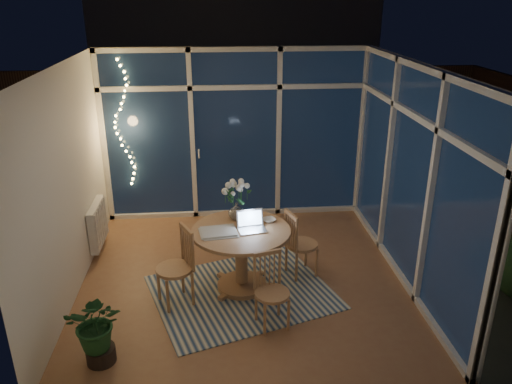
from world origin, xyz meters
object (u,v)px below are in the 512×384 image
Objects in this scene: potted_plant at (97,329)px; flower_vase at (237,211)px; chair_left at (174,267)px; chair_front at (272,292)px; chair_right at (302,243)px; dining_table at (241,259)px; laptop at (252,221)px.

flower_vase is at bearing 46.42° from potted_plant.
chair_left reaches higher than chair_front.
chair_right is 1.06× the size of chair_front.
dining_table reaches higher than potted_plant.
potted_plant is (-1.71, -0.41, -0.04)m from chair_front.
laptop reaches higher than potted_plant.
dining_table is 1.51× the size of potted_plant.
dining_table is 5.46× the size of flower_vase.
chair_right is at bearing 82.95° from chair_left.
chair_front is at bearing -73.53° from flower_vase.
chair_right is at bearing 49.19° from chair_front.
flower_vase reaches higher than chair_right.
flower_vase is 2.09m from potted_plant.
potted_plant is (-2.19, -1.41, -0.07)m from chair_right.
chair_right is at bearing -3.74° from flower_vase.
laptop is at bearing 86.93° from chair_front.
chair_right is at bearing 14.37° from laptop.
chair_front reaches higher than dining_table.
laptop reaches higher than chair_front.
laptop reaches higher than chair_right.
chair_right is 2.61m from potted_plant.
chair_left is at bearing 139.07° from chair_front.
dining_table is at bearing 90.04° from chair_right.
chair_left is (-0.77, -0.24, 0.08)m from dining_table.
chair_front is 1.76m from potted_plant.
potted_plant is at bearing -133.58° from flower_vase.
chair_right is 2.83× the size of laptop.
chair_left is at bearing 89.94° from chair_right.
dining_table is at bearing 39.21° from potted_plant.
laptop reaches higher than dining_table.
potted_plant is (-1.39, -1.47, -0.51)m from flower_vase.
potted_plant is (-0.66, -0.92, -0.09)m from chair_left.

